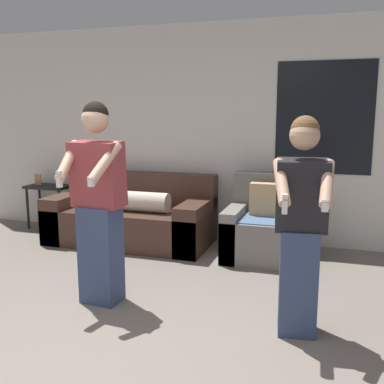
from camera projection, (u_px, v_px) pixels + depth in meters
The scene contains 7 objects.
ground_plane at pixel (74, 374), 2.82m from camera, with size 14.00×14.00×0.00m, color slate.
wall_back at pixel (214, 133), 5.67m from camera, with size 7.00×0.07×2.70m.
couch at pixel (132, 218), 5.65m from camera, with size 2.01×0.95×0.85m.
armchair at pixel (265, 229), 5.06m from camera, with size 0.84×0.86×0.92m.
side_table at pixel (49, 192), 6.28m from camera, with size 0.60×0.36×0.76m.
person_left at pixel (98, 203), 3.75m from camera, with size 0.49×0.49×1.71m.
person_right at pixel (301, 226), 3.20m from camera, with size 0.43×0.50×1.60m.
Camera 1 is at (1.49, -2.22, 1.63)m, focal length 42.00 mm.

